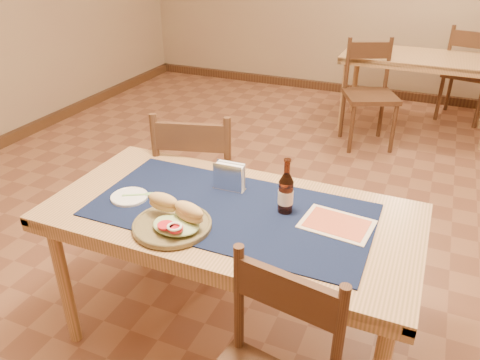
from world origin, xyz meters
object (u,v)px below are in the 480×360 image
at_px(chair_main_far, 200,182).
at_px(napkin_holder, 229,177).
at_px(sandwich_plate, 174,221).
at_px(back_table, 422,64).
at_px(beer_bottle, 286,193).
at_px(main_table, 231,226).

distance_m(chair_main_far, napkin_holder, 0.63).
relative_size(sandwich_plate, napkin_holder, 2.13).
distance_m(back_table, napkin_holder, 3.22).
height_order(beer_bottle, napkin_holder, beer_bottle).
height_order(back_table, sandwich_plate, sandwich_plate).
bearing_deg(chair_main_far, beer_bottle, -35.58).
bearing_deg(chair_main_far, main_table, -50.87).
relative_size(main_table, napkin_holder, 10.58).
distance_m(back_table, beer_bottle, 3.26).
bearing_deg(main_table, chair_main_far, 129.13).
height_order(back_table, beer_bottle, beer_bottle).
distance_m(back_table, chair_main_far, 2.94).
bearing_deg(back_table, chair_main_far, -110.06).
xyz_separation_m(sandwich_plate, beer_bottle, (0.37, 0.30, 0.06)).
distance_m(chair_main_far, sandwich_plate, 0.88).
height_order(chair_main_far, beer_bottle, beer_bottle).
bearing_deg(beer_bottle, main_table, -160.44).
xyz_separation_m(chair_main_far, sandwich_plate, (0.30, -0.78, 0.28)).
bearing_deg(back_table, beer_bottle, -95.86).
xyz_separation_m(main_table, beer_bottle, (0.22, 0.08, 0.18)).
height_order(main_table, chair_main_far, chair_main_far).
bearing_deg(napkin_holder, chair_main_far, 133.31).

